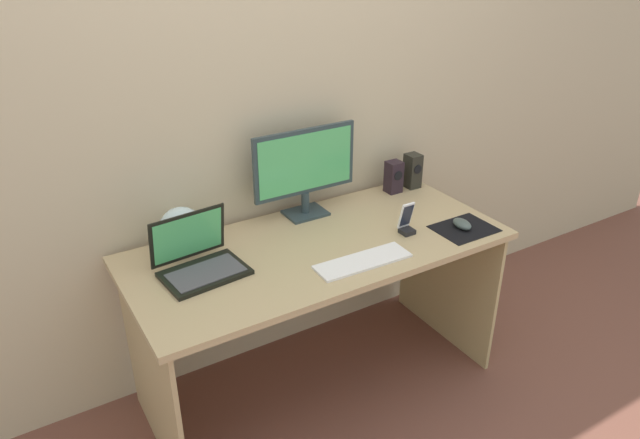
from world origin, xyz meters
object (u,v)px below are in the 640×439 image
at_px(monitor, 305,168).
at_px(laptop, 199,261).
at_px(phone_in_dock, 406,222).
at_px(speaker_near_monitor, 394,177).
at_px(fishbowl, 182,229).
at_px(keyboard_external, 363,261).
at_px(mouse, 462,224).
at_px(speaker_right, 413,171).

bearing_deg(monitor, laptop, -160.06).
distance_m(monitor, phone_in_dock, 0.49).
relative_size(speaker_near_monitor, fishbowl, 0.87).
distance_m(laptop, keyboard_external, 0.62).
bearing_deg(mouse, keyboard_external, -172.72).
bearing_deg(fishbowl, laptop, -92.16).
bearing_deg(keyboard_external, laptop, 156.20).
bearing_deg(mouse, fishbowl, 162.85).
bearing_deg(speaker_right, fishbowl, -179.89).
bearing_deg(mouse, speaker_right, 83.73).
distance_m(monitor, speaker_near_monitor, 0.51).
relative_size(laptop, fishbowl, 1.83).
relative_size(keyboard_external, phone_in_dock, 2.80).
bearing_deg(speaker_near_monitor, keyboard_external, -137.10).
height_order(speaker_near_monitor, phone_in_dock, speaker_near_monitor).
height_order(monitor, phone_in_dock, monitor).
relative_size(speaker_right, fishbowl, 0.95).
distance_m(speaker_right, keyboard_external, 0.78).
distance_m(speaker_right, speaker_near_monitor, 0.12).
bearing_deg(phone_in_dock, monitor, 126.38).
height_order(keyboard_external, phone_in_dock, phone_in_dock).
bearing_deg(keyboard_external, monitor, 89.20).
height_order(speaker_near_monitor, laptop, laptop).
bearing_deg(monitor, phone_in_dock, -53.62).
bearing_deg(fishbowl, keyboard_external, -40.48).
xyz_separation_m(speaker_right, laptop, (-1.18, -0.20, -0.04)).
bearing_deg(phone_in_dock, speaker_right, 48.14).
xyz_separation_m(speaker_right, phone_in_dock, (-0.33, -0.37, -0.04)).
xyz_separation_m(laptop, keyboard_external, (0.56, -0.27, -0.04)).
height_order(monitor, keyboard_external, monitor).
height_order(speaker_right, phone_in_dock, speaker_right).
xyz_separation_m(monitor, phone_in_dock, (0.27, -0.37, -0.17)).
bearing_deg(speaker_right, phone_in_dock, -131.86).
bearing_deg(fishbowl, mouse, -23.04).
xyz_separation_m(speaker_right, mouse, (-0.10, -0.46, -0.06)).
xyz_separation_m(speaker_right, speaker_near_monitor, (-0.11, -0.00, -0.01)).
distance_m(monitor, mouse, 0.71).
bearing_deg(speaker_near_monitor, mouse, -87.98).
relative_size(speaker_right, phone_in_dock, 1.23).
height_order(speaker_near_monitor, fishbowl, fishbowl).
bearing_deg(laptop, fishbowl, 87.84).
bearing_deg(mouse, speaker_near_monitor, 97.92).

